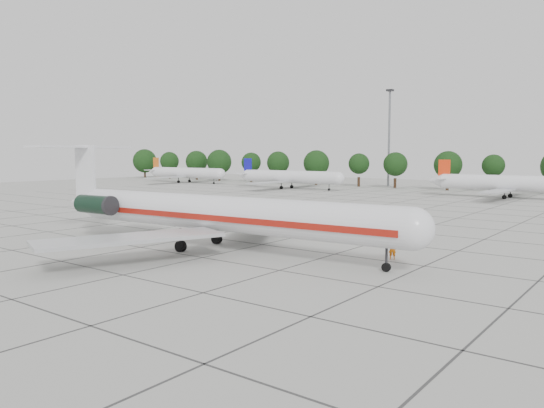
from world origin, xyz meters
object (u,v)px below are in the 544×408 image
object	(u,v)px
main_airliner	(204,212)
floodlight_mast	(389,132)
ground_crew	(392,249)
bg_airliner_b	(289,177)
bg_airliner_c	(512,184)
bg_airliner_a	(186,173)

from	to	relation	value
main_airliner	floodlight_mast	size ratio (longest dim) A/B	1.60
ground_crew	floodlight_mast	xyz separation A→B (m)	(-42.89, 91.06, 13.41)
bg_airliner_b	bg_airliner_c	distance (m)	50.69
main_airliner	bg_airliner_a	size ratio (longest dim) A/B	1.44
bg_airliner_a	bg_airliner_c	world-z (taller)	same
bg_airliner_b	floodlight_mast	xyz separation A→B (m)	(14.46, 25.21, 11.37)
ground_crew	bg_airliner_c	distance (m)	68.97
ground_crew	bg_airliner_a	world-z (taller)	bg_airliner_a
bg_airliner_c	ground_crew	bearing A→B (deg)	-84.39
ground_crew	bg_airliner_b	world-z (taller)	bg_airliner_b
bg_airliner_a	floodlight_mast	xyz separation A→B (m)	(54.57, 21.80, 11.37)
ground_crew	bg_airliner_a	size ratio (longest dim) A/B	0.06
ground_crew	bg_airliner_a	xyz separation A→B (m)	(-97.46, 69.27, 2.04)
main_airliner	ground_crew	xyz separation A→B (m)	(15.92, 5.63, -2.51)
main_airliner	bg_airliner_a	xyz separation A→B (m)	(-81.54, 74.90, -0.47)
bg_airliner_a	bg_airliner_b	distance (m)	40.25
main_airliner	ground_crew	world-z (taller)	main_airliner
ground_crew	floodlight_mast	distance (m)	101.55
bg_airliner_a	ground_crew	bearing A→B (deg)	-35.40
bg_airliner_c	floodlight_mast	xyz separation A→B (m)	(-36.15, 22.45, 11.37)
bg_airliner_b	bg_airliner_a	bearing A→B (deg)	175.14
bg_airliner_b	floodlight_mast	distance (m)	31.21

